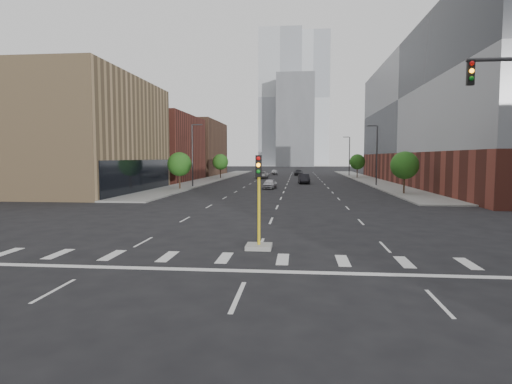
# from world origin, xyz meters

# --- Properties ---
(ground) EXTENTS (400.00, 400.00, 0.00)m
(ground) POSITION_xyz_m (0.00, 0.00, 0.00)
(ground) COLOR black
(ground) RESTS_ON ground
(sidewalk_left_far) EXTENTS (5.00, 92.00, 0.15)m
(sidewalk_left_far) POSITION_xyz_m (-15.00, 74.00, 0.07)
(sidewalk_left_far) COLOR gray
(sidewalk_left_far) RESTS_ON ground
(sidewalk_right_far) EXTENTS (5.00, 92.00, 0.15)m
(sidewalk_right_far) POSITION_xyz_m (15.00, 74.00, 0.07)
(sidewalk_right_far) COLOR gray
(sidewalk_right_far) RESTS_ON ground
(building_left_mid) EXTENTS (20.00, 24.00, 14.00)m
(building_left_mid) POSITION_xyz_m (-27.50, 40.00, 7.00)
(building_left_mid) COLOR tan
(building_left_mid) RESTS_ON ground
(building_left_far_a) EXTENTS (20.00, 22.00, 12.00)m
(building_left_far_a) POSITION_xyz_m (-27.50, 66.00, 6.00)
(building_left_far_a) COLOR brown
(building_left_far_a) RESTS_ON ground
(building_left_far_b) EXTENTS (20.00, 24.00, 13.00)m
(building_left_far_b) POSITION_xyz_m (-27.50, 92.00, 6.50)
(building_left_far_b) COLOR brown
(building_left_far_b) RESTS_ON ground
(building_right_main) EXTENTS (24.00, 70.00, 22.00)m
(building_right_main) POSITION_xyz_m (29.50, 60.00, 11.00)
(building_right_main) COLOR brown
(building_right_main) RESTS_ON ground
(tower_left) EXTENTS (22.00, 22.00, 70.00)m
(tower_left) POSITION_xyz_m (-8.00, 220.00, 35.00)
(tower_left) COLOR #B2B7BC
(tower_left) RESTS_ON ground
(tower_right) EXTENTS (20.00, 20.00, 80.00)m
(tower_right) POSITION_xyz_m (10.00, 260.00, 40.00)
(tower_right) COLOR #B2B7BC
(tower_right) RESTS_ON ground
(tower_mid) EXTENTS (18.00, 18.00, 44.00)m
(tower_mid) POSITION_xyz_m (0.00, 200.00, 22.00)
(tower_mid) COLOR slate
(tower_mid) RESTS_ON ground
(median_traffic_signal) EXTENTS (1.20, 1.20, 4.40)m
(median_traffic_signal) POSITION_xyz_m (0.00, 8.97, 0.97)
(median_traffic_signal) COLOR #999993
(median_traffic_signal) RESTS_ON ground
(streetlight_right_a) EXTENTS (1.60, 0.22, 9.07)m
(streetlight_right_a) POSITION_xyz_m (13.41, 55.00, 5.01)
(streetlight_right_a) COLOR #2D2D30
(streetlight_right_a) RESTS_ON ground
(streetlight_right_b) EXTENTS (1.60, 0.22, 9.07)m
(streetlight_right_b) POSITION_xyz_m (13.41, 90.00, 5.01)
(streetlight_right_b) COLOR #2D2D30
(streetlight_right_b) RESTS_ON ground
(streetlight_left) EXTENTS (1.60, 0.22, 9.07)m
(streetlight_left) POSITION_xyz_m (-13.41, 50.00, 5.01)
(streetlight_left) COLOR #2D2D30
(streetlight_left) RESTS_ON ground
(tree_left_near) EXTENTS (3.20, 3.20, 4.85)m
(tree_left_near) POSITION_xyz_m (-14.00, 45.00, 3.39)
(tree_left_near) COLOR #382619
(tree_left_near) RESTS_ON ground
(tree_left_far) EXTENTS (3.20, 3.20, 4.85)m
(tree_left_far) POSITION_xyz_m (-14.00, 75.00, 3.39)
(tree_left_far) COLOR #382619
(tree_left_far) RESTS_ON ground
(tree_right_near) EXTENTS (3.20, 3.20, 4.85)m
(tree_right_near) POSITION_xyz_m (14.00, 40.00, 3.39)
(tree_right_near) COLOR #382619
(tree_right_near) RESTS_ON ground
(tree_right_far) EXTENTS (3.20, 3.20, 4.85)m
(tree_right_far) POSITION_xyz_m (14.00, 80.00, 3.39)
(tree_right_far) COLOR #382619
(tree_right_far) RESTS_ON ground
(car_near_left) EXTENTS (2.00, 4.07, 1.33)m
(car_near_left) POSITION_xyz_m (-2.11, 47.88, 0.67)
(car_near_left) COLOR silver
(car_near_left) RESTS_ON ground
(car_mid_right) EXTENTS (2.02, 4.99, 1.61)m
(car_mid_right) POSITION_xyz_m (2.69, 59.95, 0.81)
(car_mid_right) COLOR black
(car_mid_right) RESTS_ON ground
(car_far_left) EXTENTS (2.43, 5.22, 1.45)m
(car_far_left) POSITION_xyz_m (-5.62, 76.27, 0.72)
(car_far_left) COLOR #B3B3B3
(car_far_left) RESTS_ON ground
(car_deep_right) EXTENTS (2.12, 4.96, 1.42)m
(car_deep_right) POSITION_xyz_m (1.78, 92.08, 0.71)
(car_deep_right) COLOR black
(car_deep_right) RESTS_ON ground
(car_distant) EXTENTS (1.81, 3.98, 1.32)m
(car_distant) POSITION_xyz_m (-4.22, 95.57, 0.66)
(car_distant) COLOR silver
(car_distant) RESTS_ON ground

